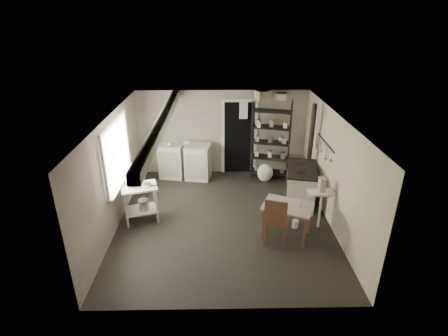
{
  "coord_description": "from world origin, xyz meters",
  "views": [
    {
      "loc": [
        -0.13,
        -6.47,
        4.16
      ],
      "look_at": [
        0.0,
        0.3,
        1.1
      ],
      "focal_mm": 28.0,
      "sensor_mm": 36.0,
      "label": 1
    }
  ],
  "objects_px": {
    "shelf_rack": "(270,144)",
    "flour_sack": "(265,173)",
    "base_cabinets": "(185,161)",
    "work_table": "(287,220)",
    "prep_table": "(141,204)",
    "stockpot": "(132,181)",
    "chair": "(276,220)",
    "stove": "(300,186)"
  },
  "relations": [
    {
      "from": "prep_table",
      "to": "shelf_rack",
      "type": "xyz_separation_m",
      "value": [
        3.04,
        2.14,
        0.55
      ]
    },
    {
      "from": "flour_sack",
      "to": "base_cabinets",
      "type": "bearing_deg",
      "value": 171.39
    },
    {
      "from": "prep_table",
      "to": "base_cabinets",
      "type": "relative_size",
      "value": 0.58
    },
    {
      "from": "stockpot",
      "to": "base_cabinets",
      "type": "height_order",
      "value": "stockpot"
    },
    {
      "from": "base_cabinets",
      "to": "work_table",
      "type": "xyz_separation_m",
      "value": [
        2.24,
        -2.8,
        -0.08
      ]
    },
    {
      "from": "shelf_rack",
      "to": "stove",
      "type": "distance_m",
      "value": 1.64
    },
    {
      "from": "base_cabinets",
      "to": "work_table",
      "type": "height_order",
      "value": "base_cabinets"
    },
    {
      "from": "base_cabinets",
      "to": "work_table",
      "type": "bearing_deg",
      "value": -41.52
    },
    {
      "from": "base_cabinets",
      "to": "stove",
      "type": "relative_size",
      "value": 1.23
    },
    {
      "from": "shelf_rack",
      "to": "stove",
      "type": "relative_size",
      "value": 1.84
    },
    {
      "from": "stockpot",
      "to": "shelf_rack",
      "type": "xyz_separation_m",
      "value": [
        3.18,
        2.14,
        0.01
      ]
    },
    {
      "from": "prep_table",
      "to": "work_table",
      "type": "distance_m",
      "value": 3.07
    },
    {
      "from": "stove",
      "to": "chair",
      "type": "distance_m",
      "value": 1.69
    },
    {
      "from": "base_cabinets",
      "to": "stove",
      "type": "xyz_separation_m",
      "value": [
        2.79,
        -1.49,
        -0.02
      ]
    },
    {
      "from": "base_cabinets",
      "to": "flour_sack",
      "type": "xyz_separation_m",
      "value": [
        2.13,
        -0.32,
        -0.22
      ]
    },
    {
      "from": "stockpot",
      "to": "base_cabinets",
      "type": "xyz_separation_m",
      "value": [
        0.91,
        2.16,
        -0.48
      ]
    },
    {
      "from": "base_cabinets",
      "to": "shelf_rack",
      "type": "xyz_separation_m",
      "value": [
        2.27,
        -0.02,
        0.49
      ]
    },
    {
      "from": "chair",
      "to": "shelf_rack",
      "type": "bearing_deg",
      "value": 102.49
    },
    {
      "from": "base_cabinets",
      "to": "shelf_rack",
      "type": "bearing_deg",
      "value": 9.44
    },
    {
      "from": "stockpot",
      "to": "chair",
      "type": "distance_m",
      "value": 3.05
    },
    {
      "from": "prep_table",
      "to": "stockpot",
      "type": "xyz_separation_m",
      "value": [
        -0.14,
        0.0,
        0.54
      ]
    },
    {
      "from": "shelf_rack",
      "to": "work_table",
      "type": "height_order",
      "value": "shelf_rack"
    },
    {
      "from": "shelf_rack",
      "to": "stove",
      "type": "bearing_deg",
      "value": -55.88
    },
    {
      "from": "shelf_rack",
      "to": "base_cabinets",
      "type": "bearing_deg",
      "value": -165.52
    },
    {
      "from": "chair",
      "to": "stockpot",
      "type": "bearing_deg",
      "value": -178.09
    },
    {
      "from": "stove",
      "to": "base_cabinets",
      "type": "bearing_deg",
      "value": 162.88
    },
    {
      "from": "chair",
      "to": "work_table",
      "type": "bearing_deg",
      "value": 55.32
    },
    {
      "from": "work_table",
      "to": "stove",
      "type": "bearing_deg",
      "value": 67.24
    },
    {
      "from": "base_cabinets",
      "to": "shelf_rack",
      "type": "height_order",
      "value": "shelf_rack"
    },
    {
      "from": "work_table",
      "to": "flour_sack",
      "type": "relative_size",
      "value": 1.88
    },
    {
      "from": "chair",
      "to": "stove",
      "type": "bearing_deg",
      "value": 79.97
    },
    {
      "from": "prep_table",
      "to": "stove",
      "type": "distance_m",
      "value": 3.62
    },
    {
      "from": "prep_table",
      "to": "chair",
      "type": "distance_m",
      "value": 2.89
    },
    {
      "from": "stove",
      "to": "flour_sack",
      "type": "bearing_deg",
      "value": 130.42
    },
    {
      "from": "stockpot",
      "to": "shelf_rack",
      "type": "relative_size",
      "value": 0.13
    },
    {
      "from": "shelf_rack",
      "to": "flour_sack",
      "type": "xyz_separation_m",
      "value": [
        -0.15,
        -0.31,
        -0.71
      ]
    },
    {
      "from": "chair",
      "to": "flour_sack",
      "type": "xyz_separation_m",
      "value": [
        0.13,
        2.66,
        -0.24
      ]
    },
    {
      "from": "base_cabinets",
      "to": "flour_sack",
      "type": "bearing_deg",
      "value": 1.26
    },
    {
      "from": "stove",
      "to": "flour_sack",
      "type": "xyz_separation_m",
      "value": [
        -0.66,
        1.17,
        -0.2
      ]
    },
    {
      "from": "stove",
      "to": "shelf_rack",
      "type": "bearing_deg",
      "value": 120.22
    },
    {
      "from": "chair",
      "to": "prep_table",
      "type": "bearing_deg",
      "value": -178.81
    },
    {
      "from": "base_cabinets",
      "to": "stove",
      "type": "distance_m",
      "value": 3.16
    }
  ]
}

